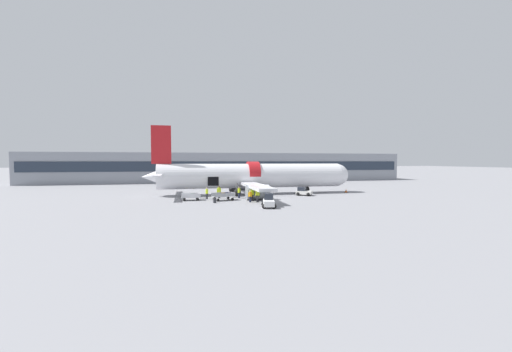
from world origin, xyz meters
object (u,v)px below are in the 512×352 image
Objects in this scene: baggage_tug_lead at (269,202)px; ground_crew_helper at (250,196)px; ground_crew_loader_b at (219,192)px; baggage_cart_queued at (192,197)px; ground_crew_driver at (239,192)px; airplane at (250,176)px; ground_crew_loader_a at (207,193)px; ground_crew_supervisor at (252,194)px; ground_crew_marshal at (258,195)px; baggage_cart_loading at (224,196)px; baggage_tug_mid at (304,192)px; suitcase_on_tarmac_upright at (215,200)px.

baggage_tug_lead is 2.04× the size of ground_crew_helper.
ground_crew_loader_b is at bearing 114.43° from baggage_tug_lead.
baggage_tug_lead is 12.57m from baggage_cart_queued.
ground_crew_loader_b is 1.07× the size of ground_crew_driver.
airplane is at bearing 32.61° from baggage_cart_queued.
ground_crew_loader_a is 0.98× the size of ground_crew_driver.
ground_crew_loader_a is 6.97m from ground_crew_supervisor.
baggage_tug_lead is at bearing -88.00° from ground_crew_marshal.
baggage_tug_mid is at bearing 14.19° from baggage_cart_loading.
ground_crew_loader_b is 2.26× the size of suitcase_on_tarmac_upright.
airplane reaches higher than ground_crew_loader_a.
baggage_tug_mid is at bearing 51.51° from baggage_tug_lead.
ground_crew_loader_a is 4.76m from ground_crew_driver.
airplane is 10.45m from ground_crew_marshal.
ground_crew_loader_a reaches higher than baggage_cart_loading.
ground_crew_loader_b is (-0.41, 2.78, 0.37)m from baggage_cart_loading.
baggage_tug_lead is at bearing -76.62° from ground_crew_helper.
ground_crew_driver is at bearing 97.88° from ground_crew_helper.
baggage_tug_lead is 5.05m from ground_crew_marshal.
baggage_cart_loading is at bearing -165.81° from baggage_tug_mid.
baggage_tug_lead is 11.61m from ground_crew_loader_b.
airplane is 19.36× the size of ground_crew_supervisor.
baggage_tug_mid reaches higher than baggage_cart_loading.
ground_crew_driver reaches higher than baggage_tug_mid.
baggage_tug_mid is 0.81× the size of baggage_cart_queued.
baggage_tug_lead is 10.10m from ground_crew_driver.
ground_crew_driver is at bearing 100.71° from baggage_tug_lead.
baggage_tug_lead is 1.75× the size of ground_crew_marshal.
ground_crew_loader_a is at bearing -144.73° from airplane.
airplane is at bearing 79.45° from ground_crew_supervisor.
ground_crew_helper is (3.19, -2.74, 0.25)m from baggage_cart_loading.
ground_crew_driver is (2.51, 2.12, 0.31)m from baggage_cart_loading.
baggage_cart_queued is (-4.43, 1.16, -0.14)m from baggage_cart_loading.
ground_crew_loader_a is 7.25m from ground_crew_helper.
baggage_tug_mid is at bearing 6.51° from ground_crew_driver.
ground_crew_loader_b reaches higher than ground_crew_helper.
suitcase_on_tarmac_upright is (2.89, -3.54, -0.11)m from baggage_cart_queued.
ground_crew_helper is at bearing 179.33° from ground_crew_marshal.
ground_crew_marshal is (1.03, -0.01, 0.14)m from ground_crew_helper.
baggage_tug_mid is 1.54× the size of ground_crew_marshal.
baggage_tug_mid is at bearing 31.20° from ground_crew_helper.
baggage_cart_loading is at bearing 146.80° from ground_crew_marshal.
baggage_cart_queued is at bearing 165.27° from baggage_cart_loading.
airplane reaches higher than ground_crew_loader_b.
ground_crew_loader_b is at bearing 98.48° from baggage_cart_loading.
airplane reaches higher than baggage_tug_lead.
airplane reaches higher than ground_crew_supervisor.
baggage_cart_queued is 2.07× the size of ground_crew_driver.
ground_crew_helper reaches higher than baggage_tug_mid.
ground_crew_loader_b is 6.59m from ground_crew_helper.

